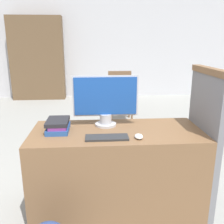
{
  "coord_description": "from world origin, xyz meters",
  "views": [
    {
      "loc": [
        -0.18,
        -1.62,
        1.46
      ],
      "look_at": [
        -0.04,
        0.28,
        0.92
      ],
      "focal_mm": 40.0,
      "sensor_mm": 36.0,
      "label": 1
    }
  ],
  "objects_px": {
    "keyboard": "(107,138)",
    "book_stack": "(58,125)",
    "mouse": "(139,136)",
    "far_chair": "(120,94)",
    "monitor": "(106,101)"
  },
  "relations": [
    {
      "from": "monitor",
      "to": "mouse",
      "type": "height_order",
      "value": "monitor"
    },
    {
      "from": "book_stack",
      "to": "far_chair",
      "type": "relative_size",
      "value": 0.29
    },
    {
      "from": "mouse",
      "to": "book_stack",
      "type": "relative_size",
      "value": 0.34
    },
    {
      "from": "mouse",
      "to": "far_chair",
      "type": "relative_size",
      "value": 0.1
    },
    {
      "from": "mouse",
      "to": "monitor",
      "type": "bearing_deg",
      "value": 125.98
    },
    {
      "from": "monitor",
      "to": "mouse",
      "type": "relative_size",
      "value": 6.3
    },
    {
      "from": "keyboard",
      "to": "book_stack",
      "type": "relative_size",
      "value": 1.24
    },
    {
      "from": "monitor",
      "to": "keyboard",
      "type": "height_order",
      "value": "monitor"
    },
    {
      "from": "keyboard",
      "to": "book_stack",
      "type": "distance_m",
      "value": 0.44
    },
    {
      "from": "mouse",
      "to": "far_chair",
      "type": "distance_m",
      "value": 2.87
    },
    {
      "from": "far_chair",
      "to": "book_stack",
      "type": "bearing_deg",
      "value": -76.86
    },
    {
      "from": "far_chair",
      "to": "keyboard",
      "type": "bearing_deg",
      "value": -68.22
    },
    {
      "from": "mouse",
      "to": "keyboard",
      "type": "bearing_deg",
      "value": 176.17
    },
    {
      "from": "monitor",
      "to": "far_chair",
      "type": "xyz_separation_m",
      "value": [
        0.39,
        2.53,
        -0.47
      ]
    },
    {
      "from": "monitor",
      "to": "book_stack",
      "type": "relative_size",
      "value": 2.11
    }
  ]
}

